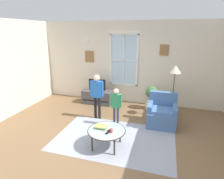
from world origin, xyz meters
The scene contains 15 objects.
ground_plane centered at (0.00, 0.00, -0.01)m, with size 6.87×5.90×0.02m, color brown.
back_wall centered at (-0.01, 2.71, 1.41)m, with size 6.27×0.17×2.82m.
area_rug centered at (0.21, 0.13, 0.00)m, with size 2.81×1.81×0.01m, color #999EAD.
tv_stand centered at (-1.00, 2.20, 0.24)m, with size 1.05×0.46×0.47m.
television centered at (-1.00, 2.19, 0.69)m, with size 0.60×0.08×0.41m.
armchair centered at (1.26, 1.20, 0.33)m, with size 0.76×0.74×0.87m.
coffee_table centered at (0.13, -0.21, 0.39)m, with size 0.84×0.84×0.42m.
book_stack centered at (-0.01, -0.16, 0.44)m, with size 0.27×0.19×0.06m.
cup centered at (0.25, -0.27, 0.45)m, with size 0.07×0.07×0.08m, color #BF3F3F.
remote_near_books centered at (0.21, -0.20, 0.42)m, with size 0.04×0.14×0.02m, color black.
remote_near_cup centered at (0.19, -0.32, 0.42)m, with size 0.04×0.14×0.02m, color black.
person_green_shirt centered at (0.08, 0.77, 0.66)m, with size 0.32×0.14×1.06m.
person_blue_shirt centered at (-0.57, 1.06, 0.83)m, with size 0.40×0.18×1.32m.
potted_plant_by_window centered at (0.87, 2.23, 0.44)m, with size 0.39×0.39×0.78m.
floor_lamp centered at (1.52, 1.80, 1.31)m, with size 0.32×0.32×1.57m.
Camera 1 is at (1.26, -3.63, 2.47)m, focal length 29.77 mm.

